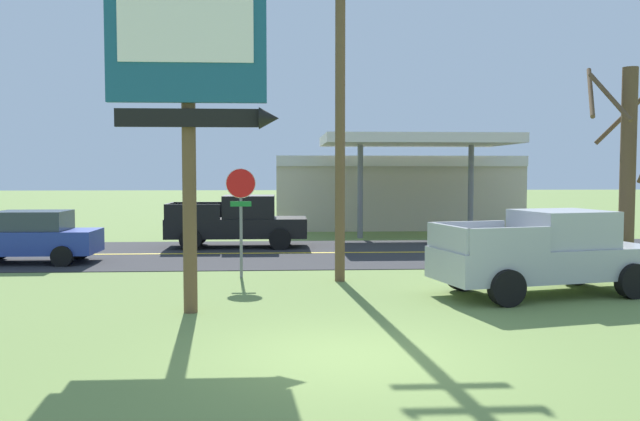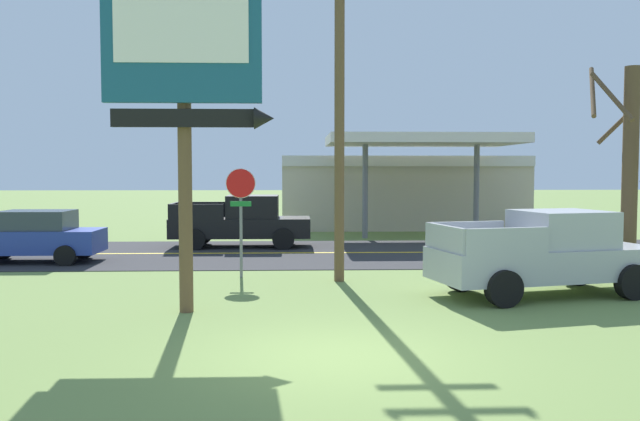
{
  "view_description": "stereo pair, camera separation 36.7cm",
  "coord_description": "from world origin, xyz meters",
  "px_view_note": "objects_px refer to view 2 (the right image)",
  "views": [
    {
      "loc": [
        -1.05,
        -10.18,
        2.88
      ],
      "look_at": [
        0.0,
        8.0,
        1.8
      ],
      "focal_mm": 37.52,
      "sensor_mm": 36.0,
      "label": 1
    },
    {
      "loc": [
        -0.68,
        -10.2,
        2.88
      ],
      "look_at": [
        0.0,
        8.0,
        1.8
      ],
      "focal_mm": 37.52,
      "sensor_mm": 36.0,
      "label": 2
    }
  ],
  "objects_px": {
    "motel_sign": "(186,79)",
    "gas_station": "(400,189)",
    "utility_pole": "(339,99)",
    "bare_tree": "(630,167)",
    "pickup_silver_parked_on_lawn": "(547,254)",
    "stop_sign": "(241,203)",
    "pickup_black_on_road": "(243,222)",
    "car_blue_near_lane": "(34,236)"
  },
  "relations": [
    {
      "from": "gas_station",
      "to": "car_blue_near_lane",
      "type": "height_order",
      "value": "gas_station"
    },
    {
      "from": "motel_sign",
      "to": "gas_station",
      "type": "xyz_separation_m",
      "value": [
        7.55,
        20.57,
        -2.77
      ]
    },
    {
      "from": "pickup_black_on_road",
      "to": "pickup_silver_parked_on_lawn",
      "type": "bearing_deg",
      "value": -52.2
    },
    {
      "from": "pickup_silver_parked_on_lawn",
      "to": "car_blue_near_lane",
      "type": "xyz_separation_m",
      "value": [
        -14.03,
        6.05,
        -0.13
      ]
    },
    {
      "from": "car_blue_near_lane",
      "to": "pickup_black_on_road",
      "type": "bearing_deg",
      "value": 32.7
    },
    {
      "from": "stop_sign",
      "to": "pickup_black_on_road",
      "type": "relative_size",
      "value": 0.57
    },
    {
      "from": "stop_sign",
      "to": "car_blue_near_lane",
      "type": "bearing_deg",
      "value": 154.42
    },
    {
      "from": "pickup_black_on_road",
      "to": "car_blue_near_lane",
      "type": "xyz_separation_m",
      "value": [
        -6.23,
        -4.0,
        -0.13
      ]
    },
    {
      "from": "car_blue_near_lane",
      "to": "motel_sign",
      "type": "bearing_deg",
      "value": -51.94
    },
    {
      "from": "motel_sign",
      "to": "car_blue_near_lane",
      "type": "bearing_deg",
      "value": 128.06
    },
    {
      "from": "motel_sign",
      "to": "gas_station",
      "type": "bearing_deg",
      "value": 69.84
    },
    {
      "from": "bare_tree",
      "to": "pickup_silver_parked_on_lawn",
      "type": "bearing_deg",
      "value": -146.19
    },
    {
      "from": "stop_sign",
      "to": "bare_tree",
      "type": "height_order",
      "value": "bare_tree"
    },
    {
      "from": "utility_pole",
      "to": "pickup_silver_parked_on_lawn",
      "type": "relative_size",
      "value": 1.61
    },
    {
      "from": "motel_sign",
      "to": "bare_tree",
      "type": "xyz_separation_m",
      "value": [
        10.86,
        3.6,
        -1.73
      ]
    },
    {
      "from": "pickup_silver_parked_on_lawn",
      "to": "pickup_black_on_road",
      "type": "xyz_separation_m",
      "value": [
        -7.8,
        10.05,
        0.0
      ]
    },
    {
      "from": "motel_sign",
      "to": "utility_pole",
      "type": "bearing_deg",
      "value": 49.16
    },
    {
      "from": "gas_station",
      "to": "utility_pole",
      "type": "bearing_deg",
      "value": -104.22
    },
    {
      "from": "motel_sign",
      "to": "bare_tree",
      "type": "height_order",
      "value": "motel_sign"
    },
    {
      "from": "pickup_silver_parked_on_lawn",
      "to": "gas_station",
      "type": "bearing_deg",
      "value": 91.29
    },
    {
      "from": "gas_station",
      "to": "car_blue_near_lane",
      "type": "bearing_deg",
      "value": -136.62
    },
    {
      "from": "motel_sign",
      "to": "bare_tree",
      "type": "distance_m",
      "value": 11.57
    },
    {
      "from": "stop_sign",
      "to": "gas_station",
      "type": "relative_size",
      "value": 0.25
    },
    {
      "from": "car_blue_near_lane",
      "to": "bare_tree",
      "type": "bearing_deg",
      "value": -13.7
    },
    {
      "from": "motel_sign",
      "to": "utility_pole",
      "type": "distance_m",
      "value": 5.06
    },
    {
      "from": "stop_sign",
      "to": "gas_station",
      "type": "distance_m",
      "value": 17.48
    },
    {
      "from": "motel_sign",
      "to": "stop_sign",
      "type": "bearing_deg",
      "value": 81.08
    },
    {
      "from": "pickup_silver_parked_on_lawn",
      "to": "pickup_black_on_road",
      "type": "relative_size",
      "value": 1.06
    },
    {
      "from": "bare_tree",
      "to": "car_blue_near_lane",
      "type": "bearing_deg",
      "value": 166.3
    },
    {
      "from": "stop_sign",
      "to": "bare_tree",
      "type": "bearing_deg",
      "value": -5.01
    },
    {
      "from": "pickup_silver_parked_on_lawn",
      "to": "pickup_black_on_road",
      "type": "height_order",
      "value": "same"
    },
    {
      "from": "motel_sign",
      "to": "gas_station",
      "type": "height_order",
      "value": "motel_sign"
    },
    {
      "from": "bare_tree",
      "to": "pickup_silver_parked_on_lawn",
      "type": "relative_size",
      "value": 1.04
    },
    {
      "from": "motel_sign",
      "to": "car_blue_near_lane",
      "type": "height_order",
      "value": "motel_sign"
    },
    {
      "from": "bare_tree",
      "to": "gas_station",
      "type": "relative_size",
      "value": 0.48
    },
    {
      "from": "car_blue_near_lane",
      "to": "gas_station",
      "type": "bearing_deg",
      "value": 43.38
    },
    {
      "from": "stop_sign",
      "to": "bare_tree",
      "type": "relative_size",
      "value": 0.51
    },
    {
      "from": "stop_sign",
      "to": "pickup_silver_parked_on_lawn",
      "type": "relative_size",
      "value": 0.54
    },
    {
      "from": "stop_sign",
      "to": "pickup_silver_parked_on_lawn",
      "type": "height_order",
      "value": "stop_sign"
    },
    {
      "from": "motel_sign",
      "to": "pickup_black_on_road",
      "type": "height_order",
      "value": "motel_sign"
    },
    {
      "from": "bare_tree",
      "to": "stop_sign",
      "type": "bearing_deg",
      "value": 174.99
    },
    {
      "from": "utility_pole",
      "to": "stop_sign",
      "type": "bearing_deg",
      "value": 165.81
    }
  ]
}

